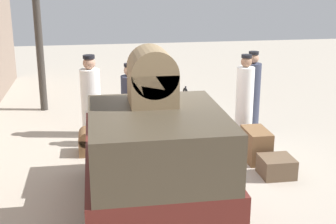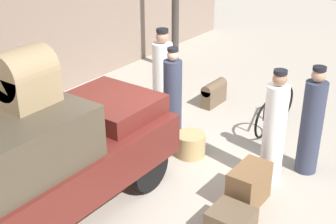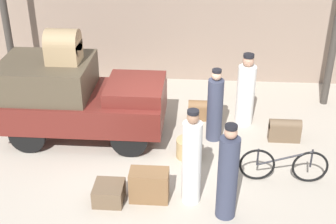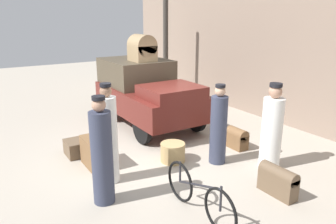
{
  "view_description": "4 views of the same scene",
  "coord_description": "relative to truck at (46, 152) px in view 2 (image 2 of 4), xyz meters",
  "views": [
    {
      "loc": [
        -7.75,
        1.5,
        3.38
      ],
      "look_at": [
        0.2,
        0.2,
        0.95
      ],
      "focal_mm": 50.0,
      "sensor_mm": 36.0,
      "label": 1
    },
    {
      "loc": [
        -5.31,
        -3.82,
        4.16
      ],
      "look_at": [
        0.2,
        0.2,
        0.95
      ],
      "focal_mm": 50.0,
      "sensor_mm": 36.0,
      "label": 2
    },
    {
      "loc": [
        0.81,
        -8.22,
        5.45
      ],
      "look_at": [
        0.2,
        0.2,
        0.95
      ],
      "focal_mm": 50.0,
      "sensor_mm": 36.0,
      "label": 3
    },
    {
      "loc": [
        5.97,
        -3.44,
        2.99
      ],
      "look_at": [
        0.2,
        0.2,
        0.95
      ],
      "focal_mm": 35.0,
      "sensor_mm": 36.0,
      "label": 4
    }
  ],
  "objects": [
    {
      "name": "bicycle",
      "position": [
        4.32,
        -1.45,
        -0.61
      ],
      "size": [
        1.69,
        0.04,
        0.73
      ],
      "color": "black",
      "rests_on": "ground"
    },
    {
      "name": "porter_standing_middle",
      "position": [
        3.74,
        0.81,
        -0.17
      ],
      "size": [
        0.41,
        0.41,
        1.73
      ],
      "color": "white",
      "rests_on": "ground"
    },
    {
      "name": "suitcase_small_leather",
      "position": [
        4.58,
        0.06,
        -0.69
      ],
      "size": [
        0.69,
        0.24,
        0.52
      ],
      "color": "brown",
      "rests_on": "ground"
    },
    {
      "name": "conductor_in_dark_uniform",
      "position": [
        3.02,
        0.04,
        -0.19
      ],
      "size": [
        0.34,
        0.34,
        1.67
      ],
      "color": "#33384C",
      "rests_on": "ground"
    },
    {
      "name": "truck",
      "position": [
        0.0,
        0.0,
        0.0
      ],
      "size": [
        3.48,
        1.77,
        1.76
      ],
      "color": "black",
      "rests_on": "ground"
    },
    {
      "name": "ground_plane",
      "position": [
        1.85,
        -0.77,
        -0.96
      ],
      "size": [
        30.0,
        30.0,
        0.0
      ],
      "primitive_type": "plane",
      "color": "#A89E8E"
    },
    {
      "name": "canopy_pillar_right",
      "position": [
        5.87,
        2.0,
        0.84
      ],
      "size": [
        0.18,
        0.18,
        3.6
      ],
      "color": "#38332D",
      "rests_on": "ground"
    },
    {
      "name": "suitcase_tan_flat",
      "position": [
        1.1,
        -2.3,
        -0.79
      ],
      "size": [
        0.54,
        0.55,
        0.34
      ],
      "color": "brown",
      "rests_on": "ground"
    },
    {
      "name": "wicker_basket",
      "position": [
        2.49,
        -0.73,
        -0.76
      ],
      "size": [
        0.52,
        0.52,
        0.4
      ],
      "color": "tan",
      "rests_on": "ground"
    },
    {
      "name": "porter_with_bicycle",
      "position": [
        2.58,
        -2.18,
        -0.1
      ],
      "size": [
        0.34,
        0.34,
        1.86
      ],
      "color": "white",
      "rests_on": "ground"
    },
    {
      "name": "porter_lifting_near_truck",
      "position": [
        3.19,
        -2.54,
        -0.13
      ],
      "size": [
        0.35,
        0.35,
        1.81
      ],
      "color": "#33384C",
      "rests_on": "ground"
    },
    {
      "name": "trunk_on_truck_roof",
      "position": [
        -0.17,
        -0.0,
        1.13
      ],
      "size": [
        0.68,
        0.59,
        0.72
      ],
      "color": "#937A56",
      "rests_on": "truck"
    },
    {
      "name": "trunk_umber_medium",
      "position": [
        2.67,
        0.93,
        -0.72
      ],
      "size": [
        0.5,
        0.29,
        0.48
      ],
      "color": "brown",
      "rests_on": "ground"
    },
    {
      "name": "trunk_wicker_pale",
      "position": [
        1.82,
        -2.18,
        -0.67
      ],
      "size": [
        0.71,
        0.4,
        0.59
      ],
      "color": "brown",
      "rests_on": "ground"
    }
  ]
}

